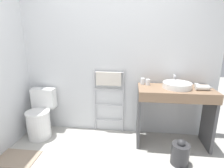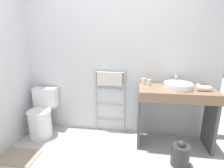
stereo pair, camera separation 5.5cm
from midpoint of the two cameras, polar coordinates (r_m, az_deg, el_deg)
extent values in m
cube|color=silver|center=(2.86, 0.41, 7.25)|extent=(3.22, 0.12, 2.40)
cylinder|color=white|center=(3.14, -23.23, -12.22)|extent=(0.36, 0.36, 0.43)
cylinder|color=white|center=(3.05, -23.67, -8.43)|extent=(0.37, 0.37, 0.02)
cube|color=white|center=(3.19, -21.84, -4.24)|extent=(0.39, 0.16, 0.33)
cylinder|color=silver|center=(3.14, -22.15, -1.29)|extent=(0.05, 0.05, 0.01)
cylinder|color=silver|center=(2.99, -6.14, -5.54)|extent=(0.02, 0.02, 1.09)
cylinder|color=silver|center=(2.92, 3.14, -5.96)|extent=(0.02, 0.02, 1.09)
cylinder|color=silver|center=(3.08, -1.51, -11.81)|extent=(0.48, 0.02, 0.02)
cylinder|color=silver|center=(2.97, -1.54, -6.94)|extent=(0.48, 0.02, 0.02)
cylinder|color=silver|center=(2.87, -1.58, -1.72)|extent=(0.48, 0.02, 0.02)
cylinder|color=silver|center=(2.80, -1.63, 3.82)|extent=(0.48, 0.02, 0.02)
cube|color=silver|center=(2.80, -1.69, 1.71)|extent=(0.40, 0.04, 0.22)
cube|color=#84664C|center=(2.63, 19.50, -1.65)|extent=(1.05, 0.51, 0.03)
cube|color=#84664C|center=(2.43, 20.57, -4.83)|extent=(1.05, 0.02, 0.10)
cube|color=#4C4C4F|center=(2.73, 8.08, -10.34)|extent=(0.04, 0.44, 0.85)
cube|color=#4C4C4F|center=(2.94, 28.52, -10.21)|extent=(0.04, 0.44, 0.85)
cylinder|color=white|center=(2.63, 19.88, -0.39)|extent=(0.40, 0.40, 0.08)
cylinder|color=silver|center=(2.62, 19.95, 0.38)|extent=(0.33, 0.33, 0.01)
cylinder|color=silver|center=(2.83, 19.00, 1.45)|extent=(0.02, 0.02, 0.15)
cylinder|color=silver|center=(2.77, 19.29, 2.48)|extent=(0.02, 0.09, 0.02)
cylinder|color=white|center=(2.71, 9.38, 0.93)|extent=(0.06, 0.06, 0.10)
cylinder|color=white|center=(2.68, 11.02, 0.61)|extent=(0.06, 0.06, 0.09)
cylinder|color=white|center=(2.66, 26.80, -1.05)|extent=(0.17, 0.08, 0.08)
cone|color=silver|center=(2.70, 29.05, -1.11)|extent=(0.06, 0.06, 0.06)
cube|color=white|center=(2.73, 25.47, -0.52)|extent=(0.05, 0.10, 0.05)
cylinder|color=#333335|center=(2.56, 20.69, -20.60)|extent=(0.22, 0.22, 0.28)
sphere|color=#333335|center=(2.47, 21.06, -17.55)|extent=(0.10, 0.10, 0.10)
cube|color=gray|center=(2.89, -29.25, -20.39)|extent=(0.56, 0.36, 0.01)
camera|label=1|loc=(0.03, -90.72, -0.19)|focal=28.00mm
camera|label=2|loc=(0.03, 89.28, 0.19)|focal=28.00mm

